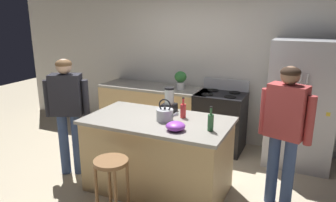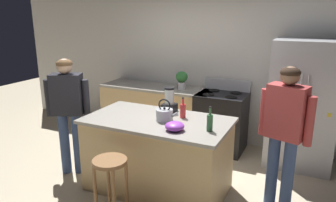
{
  "view_description": "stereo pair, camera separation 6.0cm",
  "coord_description": "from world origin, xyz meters",
  "px_view_note": "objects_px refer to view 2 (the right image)",
  "views": [
    {
      "loc": [
        1.62,
        -3.23,
        2.17
      ],
      "look_at": [
        0.0,
        0.3,
        1.08
      ],
      "focal_mm": 33.88,
      "sensor_mm": 36.0,
      "label": 1
    },
    {
      "loc": [
        1.67,
        -3.2,
        2.17
      ],
      "look_at": [
        0.0,
        0.3,
        1.08
      ],
      "focal_mm": 33.88,
      "sensor_mm": 36.0,
      "label": 2
    }
  ],
  "objects_px": {
    "mixing_bowl": "(175,126)",
    "blender_appliance": "(169,101)",
    "bottle_olive_oil": "(210,122)",
    "tea_kettle": "(165,114)",
    "kitchen_island": "(158,154)",
    "refrigerator": "(303,105)",
    "potted_plant": "(182,79)",
    "person_by_sink_right": "(285,125)",
    "bottle_soda": "(183,110)",
    "stove_range": "(221,121)",
    "bar_stool": "(110,174)",
    "person_by_island_left": "(68,106)"
  },
  "relations": [
    {
      "from": "person_by_sink_right",
      "to": "tea_kettle",
      "type": "height_order",
      "value": "person_by_sink_right"
    },
    {
      "from": "mixing_bowl",
      "to": "bar_stool",
      "type": "bearing_deg",
      "value": -133.91
    },
    {
      "from": "person_by_sink_right",
      "to": "blender_appliance",
      "type": "distance_m",
      "value": 1.43
    },
    {
      "from": "kitchen_island",
      "to": "tea_kettle",
      "type": "xyz_separation_m",
      "value": [
        0.11,
        -0.02,
        0.54
      ]
    },
    {
      "from": "mixing_bowl",
      "to": "blender_appliance",
      "type": "bearing_deg",
      "value": 120.18
    },
    {
      "from": "bar_stool",
      "to": "potted_plant",
      "type": "height_order",
      "value": "potted_plant"
    },
    {
      "from": "person_by_sink_right",
      "to": "mixing_bowl",
      "type": "relative_size",
      "value": 7.63
    },
    {
      "from": "blender_appliance",
      "to": "tea_kettle",
      "type": "height_order",
      "value": "blender_appliance"
    },
    {
      "from": "potted_plant",
      "to": "blender_appliance",
      "type": "bearing_deg",
      "value": -74.17
    },
    {
      "from": "stove_range",
      "to": "person_by_sink_right",
      "type": "relative_size",
      "value": 0.68
    },
    {
      "from": "bar_stool",
      "to": "mixing_bowl",
      "type": "xyz_separation_m",
      "value": [
        0.5,
        0.52,
        0.43
      ]
    },
    {
      "from": "kitchen_island",
      "to": "person_by_sink_right",
      "type": "distance_m",
      "value": 1.54
    },
    {
      "from": "bottle_soda",
      "to": "mixing_bowl",
      "type": "xyz_separation_m",
      "value": [
        0.09,
        -0.44,
        -0.05
      ]
    },
    {
      "from": "tea_kettle",
      "to": "potted_plant",
      "type": "bearing_deg",
      "value": 106.02
    },
    {
      "from": "kitchen_island",
      "to": "person_by_sink_right",
      "type": "bearing_deg",
      "value": 10.56
    },
    {
      "from": "stove_range",
      "to": "tea_kettle",
      "type": "relative_size",
      "value": 4.03
    },
    {
      "from": "bar_stool",
      "to": "person_by_island_left",
      "type": "bearing_deg",
      "value": 150.04
    },
    {
      "from": "bottle_olive_oil",
      "to": "mixing_bowl",
      "type": "xyz_separation_m",
      "value": [
        -0.35,
        -0.15,
        -0.05
      ]
    },
    {
      "from": "person_by_sink_right",
      "to": "bottle_soda",
      "type": "xyz_separation_m",
      "value": [
        -1.17,
        -0.08,
        0.04
      ]
    },
    {
      "from": "potted_plant",
      "to": "mixing_bowl",
      "type": "relative_size",
      "value": 1.4
    },
    {
      "from": "blender_appliance",
      "to": "mixing_bowl",
      "type": "relative_size",
      "value": 1.49
    },
    {
      "from": "person_by_island_left",
      "to": "bottle_soda",
      "type": "height_order",
      "value": "person_by_island_left"
    },
    {
      "from": "person_by_sink_right",
      "to": "blender_appliance",
      "type": "bearing_deg",
      "value": 177.02
    },
    {
      "from": "person_by_sink_right",
      "to": "bottle_soda",
      "type": "height_order",
      "value": "person_by_sink_right"
    },
    {
      "from": "refrigerator",
      "to": "person_by_sink_right",
      "type": "bearing_deg",
      "value": -95.65
    },
    {
      "from": "bottle_soda",
      "to": "refrigerator",
      "type": "bearing_deg",
      "value": 45.64
    },
    {
      "from": "person_by_sink_right",
      "to": "bar_stool",
      "type": "xyz_separation_m",
      "value": [
        -1.58,
        -1.04,
        -0.44
      ]
    },
    {
      "from": "kitchen_island",
      "to": "mixing_bowl",
      "type": "bearing_deg",
      "value": -36.56
    },
    {
      "from": "kitchen_island",
      "to": "refrigerator",
      "type": "relative_size",
      "value": 0.96
    },
    {
      "from": "mixing_bowl",
      "to": "tea_kettle",
      "type": "relative_size",
      "value": 0.78
    },
    {
      "from": "bar_stool",
      "to": "blender_appliance",
      "type": "height_order",
      "value": "blender_appliance"
    },
    {
      "from": "kitchen_island",
      "to": "mixing_bowl",
      "type": "relative_size",
      "value": 8.15
    },
    {
      "from": "person_by_sink_right",
      "to": "tea_kettle",
      "type": "bearing_deg",
      "value": -167.97
    },
    {
      "from": "refrigerator",
      "to": "mixing_bowl",
      "type": "distance_m",
      "value": 2.13
    },
    {
      "from": "kitchen_island",
      "to": "stove_range",
      "type": "bearing_deg",
      "value": 76.53
    },
    {
      "from": "kitchen_island",
      "to": "bottle_soda",
      "type": "height_order",
      "value": "bottle_soda"
    },
    {
      "from": "bar_stool",
      "to": "blender_appliance",
      "type": "bearing_deg",
      "value": 82.19
    },
    {
      "from": "person_by_island_left",
      "to": "person_by_sink_right",
      "type": "xyz_separation_m",
      "value": [
        2.7,
        0.4,
        0.02
      ]
    },
    {
      "from": "person_by_island_left",
      "to": "kitchen_island",
      "type": "bearing_deg",
      "value": 5.83
    },
    {
      "from": "bar_stool",
      "to": "bottle_soda",
      "type": "height_order",
      "value": "bottle_soda"
    },
    {
      "from": "kitchen_island",
      "to": "tea_kettle",
      "type": "bearing_deg",
      "value": -8.37
    },
    {
      "from": "stove_range",
      "to": "tea_kettle",
      "type": "height_order",
      "value": "tea_kettle"
    },
    {
      "from": "person_by_island_left",
      "to": "bottle_olive_oil",
      "type": "height_order",
      "value": "person_by_island_left"
    },
    {
      "from": "mixing_bowl",
      "to": "tea_kettle",
      "type": "height_order",
      "value": "tea_kettle"
    },
    {
      "from": "refrigerator",
      "to": "stove_range",
      "type": "xyz_separation_m",
      "value": [
        -1.18,
        0.02,
        -0.43
      ]
    },
    {
      "from": "bottle_olive_oil",
      "to": "tea_kettle",
      "type": "relative_size",
      "value": 1.0
    },
    {
      "from": "refrigerator",
      "to": "person_by_sink_right",
      "type": "relative_size",
      "value": 1.11
    },
    {
      "from": "person_by_island_left",
      "to": "refrigerator",
      "type": "bearing_deg",
      "value": 30.04
    },
    {
      "from": "bottle_soda",
      "to": "tea_kettle",
      "type": "height_order",
      "value": "tea_kettle"
    },
    {
      "from": "bottle_olive_oil",
      "to": "mixing_bowl",
      "type": "distance_m",
      "value": 0.38
    }
  ]
}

